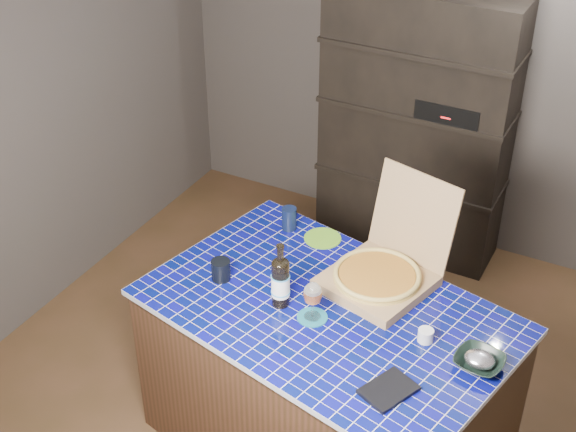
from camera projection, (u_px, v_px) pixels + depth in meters
The scene contains 14 objects.
room at pixel (310, 189), 3.83m from camera, with size 3.50×3.50×3.50m.
shelving_unit at pixel (416, 126), 5.15m from camera, with size 1.20×0.41×1.80m.
kitchen_island at pixel (325, 380), 3.88m from camera, with size 1.83×1.37×0.90m.
pizza_box at pixel (381, 272), 3.75m from camera, with size 0.57×0.63×0.48m.
mead_bottle at pixel (280, 281), 3.59m from camera, with size 0.09×0.09×0.33m.
teal_trivet at pixel (312, 317), 3.58m from camera, with size 0.14×0.14×0.01m, color #176478.
wine_glass at pixel (313, 294), 3.50m from camera, with size 0.08×0.08×0.19m.
tumbler at pixel (221, 270), 3.79m from camera, with size 0.09×0.09×0.10m, color black.
dvd_case at pixel (389, 390), 3.20m from camera, with size 0.15×0.22×0.02m, color black.
bowl at pixel (479, 362), 3.31m from camera, with size 0.20×0.20×0.05m, color black.
foil_contents at pixel (480, 359), 3.30m from camera, with size 0.13×0.11×0.06m, color silver.
white_jar at pixel (426, 335), 3.44m from camera, with size 0.07×0.07×0.06m, color silver.
navy_cup at pixel (289, 218), 4.14m from camera, with size 0.08×0.08×0.12m, color black.
green_trivet at pixel (323, 238), 4.09m from camera, with size 0.19×0.19×0.01m, color #62A423.
Camera 1 is at (1.45, -2.94, 3.24)m, focal length 50.00 mm.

